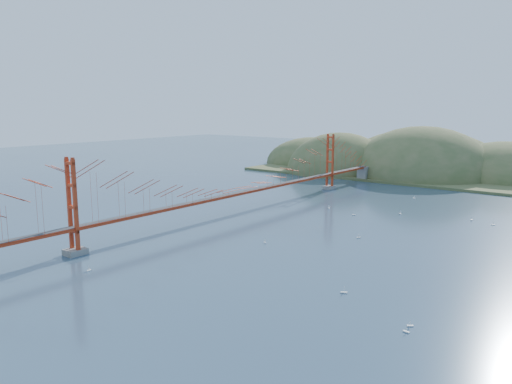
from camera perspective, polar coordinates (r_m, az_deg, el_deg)
The scene contains 15 objects.
ground at distance 82.89m, azimuth -2.07°, elevation -2.37°, with size 320.00×320.00×0.00m, color #2E465D.
bridge at distance 81.82m, azimuth -2.02°, elevation 2.45°, with size 2.20×94.40×12.00m.
far_headlands at distance 140.66m, azimuth 17.05°, elevation 2.28°, with size 84.00×58.00×25.00m.
sailboat_6 at distance 64.90m, azimuth 1.03°, elevation -5.73°, with size 0.52×0.52×0.55m.
sailboat_3 at distance 82.39m, azimuth 11.12°, elevation -2.53°, with size 0.59×0.59×0.66m.
sailboat_2 at distance 42.35m, azimuth 16.80°, elevation -14.94°, with size 0.53×0.45×0.61m.
sailboat_13 at distance 43.46m, azimuth 17.21°, elevation -14.29°, with size 0.58×0.58×0.60m.
sailboat_16 at distance 86.99m, azimuth 8.34°, elevation -1.78°, with size 0.65×0.65×0.68m.
sailboat_8 at distance 82.30m, azimuth 25.47°, elevation -3.33°, with size 0.63×0.63×0.67m.
sailboat_1 at distance 85.02m, azimuth 16.19°, elevation -2.35°, with size 0.65×0.65×0.68m.
sailboat_15 at distance 84.29m, azimuth 23.43°, elevation -2.89°, with size 0.49×0.58×0.67m.
sailboat_10 at distance 57.20m, azimuth -18.55°, elevation -8.42°, with size 0.48×0.55×0.63m.
sailboat_12 at distance 99.96m, azimuth 17.63°, elevation -0.63°, with size 0.52×0.51×0.58m.
sailboat_14 at distance 68.70m, azimuth 11.66°, elevation -5.04°, with size 0.59×0.59×0.61m.
sailboat_extra_0 at distance 49.00m, azimuth 10.03°, elevation -11.14°, with size 0.68×0.68×0.73m.
Camera 1 is at (52.52, -61.65, 17.64)m, focal length 35.00 mm.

